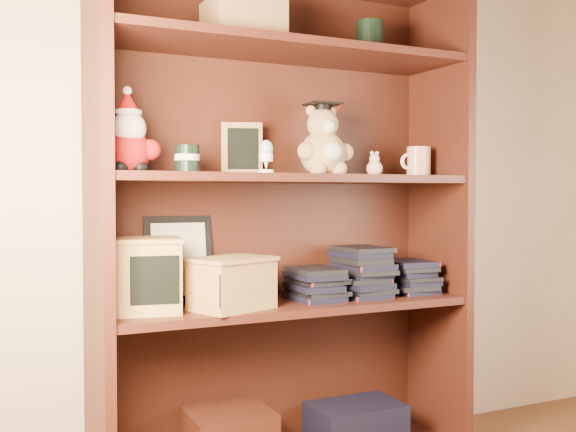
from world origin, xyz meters
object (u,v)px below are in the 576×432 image
Objects in this scene: grad_teddy_bear at (324,147)px; teacher_mug at (418,162)px; treats_box at (147,274)px; bookcase at (281,228)px.

grad_teddy_bear is 2.07× the size of teacher_mug.
grad_teddy_bear is 1.05× the size of treats_box.
treats_box is (-0.57, 0.01, -0.38)m from grad_teddy_bear.
bookcase is at bearing 174.22° from teacher_mug.
treats_box is at bearing -173.42° from bookcase.
teacher_mug is 0.51× the size of treats_box.
bookcase reaches higher than teacher_mug.
bookcase is 0.30m from grad_teddy_bear.
teacher_mug is (0.37, 0.01, -0.04)m from grad_teddy_bear.
grad_teddy_bear is (0.13, -0.06, 0.26)m from bookcase.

